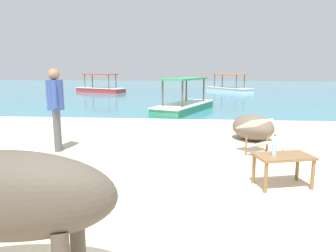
{
  "coord_description": "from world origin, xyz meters",
  "views": [
    {
      "loc": [
        0.23,
        -2.93,
        1.65
      ],
      "look_at": [
        -0.33,
        3.0,
        0.55
      ],
      "focal_mm": 33.14,
      "sensor_mm": 36.0,
      "label": 1
    }
  ],
  "objects_px": {
    "bottle": "(274,147)",
    "deck_chair_near": "(259,134)",
    "low_bench_table": "(283,160)",
    "person_standing": "(56,103)",
    "boat_white": "(229,88)",
    "boat_red": "(100,88)",
    "boat_green": "(184,105)"
  },
  "relations": [
    {
      "from": "bottle",
      "to": "deck_chair_near",
      "type": "bearing_deg",
      "value": 85.32
    },
    {
      "from": "low_bench_table",
      "to": "person_standing",
      "type": "bearing_deg",
      "value": 142.84
    },
    {
      "from": "boat_white",
      "to": "boat_red",
      "type": "bearing_deg",
      "value": 57.9
    },
    {
      "from": "person_standing",
      "to": "boat_white",
      "type": "bearing_deg",
      "value": 50.97
    },
    {
      "from": "boat_white",
      "to": "boat_green",
      "type": "relative_size",
      "value": 0.93
    },
    {
      "from": "boat_green",
      "to": "person_standing",
      "type": "bearing_deg",
      "value": 0.29
    },
    {
      "from": "low_bench_table",
      "to": "boat_green",
      "type": "relative_size",
      "value": 0.22
    },
    {
      "from": "bottle",
      "to": "person_standing",
      "type": "bearing_deg",
      "value": 156.65
    },
    {
      "from": "boat_green",
      "to": "boat_red",
      "type": "distance_m",
      "value": 11.34
    },
    {
      "from": "low_bench_table",
      "to": "boat_green",
      "type": "xyz_separation_m",
      "value": [
        -1.67,
        7.63,
        -0.12
      ]
    },
    {
      "from": "bottle",
      "to": "boat_white",
      "type": "distance_m",
      "value": 18.28
    },
    {
      "from": "deck_chair_near",
      "to": "low_bench_table",
      "type": "bearing_deg",
      "value": -30.8
    },
    {
      "from": "person_standing",
      "to": "boat_green",
      "type": "height_order",
      "value": "person_standing"
    },
    {
      "from": "bottle",
      "to": "boat_green",
      "type": "xyz_separation_m",
      "value": [
        -1.53,
        7.69,
        -0.32
      ]
    },
    {
      "from": "deck_chair_near",
      "to": "person_standing",
      "type": "bearing_deg",
      "value": -119.84
    },
    {
      "from": "person_standing",
      "to": "boat_red",
      "type": "relative_size",
      "value": 0.42
    },
    {
      "from": "person_standing",
      "to": "boat_white",
      "type": "height_order",
      "value": "person_standing"
    },
    {
      "from": "low_bench_table",
      "to": "bottle",
      "type": "distance_m",
      "value": 0.25
    },
    {
      "from": "boat_red",
      "to": "person_standing",
      "type": "bearing_deg",
      "value": -51.57
    },
    {
      "from": "deck_chair_near",
      "to": "bottle",
      "type": "bearing_deg",
      "value": -35.62
    },
    {
      "from": "deck_chair_near",
      "to": "boat_white",
      "type": "height_order",
      "value": "boat_white"
    },
    {
      "from": "boat_white",
      "to": "boat_red",
      "type": "relative_size",
      "value": 0.94
    },
    {
      "from": "person_standing",
      "to": "boat_red",
      "type": "height_order",
      "value": "person_standing"
    },
    {
      "from": "bottle",
      "to": "person_standing",
      "type": "relative_size",
      "value": 0.18
    },
    {
      "from": "bottle",
      "to": "boat_red",
      "type": "distance_m",
      "value": 18.83
    },
    {
      "from": "boat_green",
      "to": "boat_red",
      "type": "height_order",
      "value": "same"
    },
    {
      "from": "bottle",
      "to": "boat_green",
      "type": "bearing_deg",
      "value": 101.22
    },
    {
      "from": "deck_chair_near",
      "to": "boat_green",
      "type": "bearing_deg",
      "value": 164.66
    },
    {
      "from": "bottle",
      "to": "boat_red",
      "type": "height_order",
      "value": "boat_red"
    },
    {
      "from": "boat_green",
      "to": "bottle",
      "type": "bearing_deg",
      "value": 32.2
    },
    {
      "from": "person_standing",
      "to": "deck_chair_near",
      "type": "bearing_deg",
      "value": -21.15
    },
    {
      "from": "person_standing",
      "to": "boat_green",
      "type": "xyz_separation_m",
      "value": [
        2.28,
        6.05,
        -0.7
      ]
    }
  ]
}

